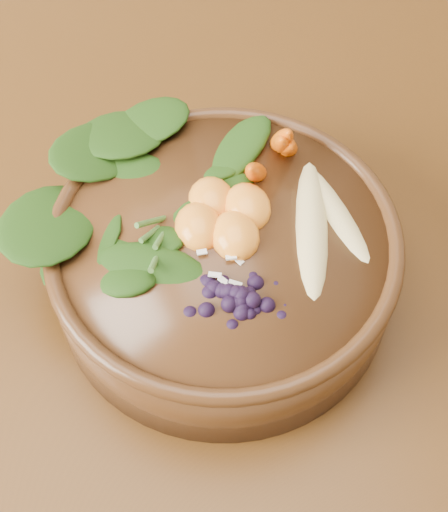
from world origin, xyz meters
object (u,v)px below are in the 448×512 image
Objects in this scene: banana_halves at (326,209)px; mandarin_cluster at (223,206)px; kale_heap at (159,169)px; carrot_cluster at (272,124)px; dining_table at (48,223)px; stoneware_bowl at (224,263)px; blueberry_pile at (240,285)px.

banana_halves is 1.78× the size of mandarin_cluster.
carrot_cluster reaches higher than kale_heap.
stoneware_bowl is at bearing -46.88° from dining_table.
dining_table is 0.30m from mandarin_cluster.
banana_halves is (0.03, -0.08, -0.03)m from carrot_cluster.
mandarin_cluster is at bearing -129.81° from carrot_cluster.
stoneware_bowl is 1.77× the size of banana_halves.
carrot_cluster reaches higher than banana_halves.
carrot_cluster is at bearing 67.78° from blueberry_pile.
dining_table is at bearing 147.34° from banana_halves.
blueberry_pile reaches higher than banana_halves.
kale_heap is at bearing 109.13° from blueberry_pile.
blueberry_pile is (0.17, -0.24, 0.19)m from dining_table.
carrot_cluster is 0.15m from blueberry_pile.
kale_heap reaches higher than mandarin_cluster.
kale_heap is 1.16× the size of banana_halves.
kale_heap is (-0.04, 0.06, 0.06)m from stoneware_bowl.
stoneware_bowl is 0.12m from carrot_cluster.
dining_table is at bearing 133.12° from stoneware_bowl.
blueberry_pile reaches higher than mandarin_cluster.
mandarin_cluster reaches higher than dining_table.
mandarin_cluster is at bearing -44.45° from kale_heap.
banana_halves is at bearing -12.42° from mandarin_cluster.
mandarin_cluster is at bearing -43.33° from dining_table.
dining_table is at bearing 137.08° from kale_heap.
mandarin_cluster is at bearing 170.25° from banana_halves.
kale_heap is at bearing -42.92° from dining_table.
carrot_cluster is (0.06, 0.08, 0.08)m from stoneware_bowl.
carrot_cluster reaches higher than blueberry_pile.
blueberry_pile is at bearing -55.03° from dining_table.
carrot_cluster is at bearing 7.84° from kale_heap.
banana_halves reaches higher than stoneware_bowl.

